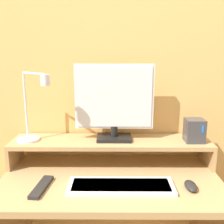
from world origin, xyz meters
name	(u,v)px	position (x,y,z in m)	size (l,w,h in m)	color
wall_back	(111,67)	(0.00, 0.59, 1.25)	(6.00, 0.05, 2.50)	#E5AD60
desk	(111,220)	(0.00, 0.28, 0.52)	(1.05, 0.56, 0.75)	tan
monitor_shelf	(111,144)	(0.00, 0.44, 0.86)	(1.05, 0.22, 0.13)	tan
monitor	(114,101)	(0.02, 0.45, 1.09)	(0.41, 0.13, 0.40)	black
desk_lamp	(33,114)	(-0.39, 0.40, 1.03)	(0.21, 0.19, 0.36)	silver
router_dock	(194,130)	(0.43, 0.42, 0.94)	(0.10, 0.09, 0.12)	#3D3D42
keyboard	(121,186)	(0.05, 0.18, 0.76)	(0.47, 0.15, 0.02)	silver
mouse	(191,186)	(0.36, 0.18, 0.76)	(0.05, 0.10, 0.03)	black
remote_control	(42,187)	(-0.30, 0.17, 0.75)	(0.07, 0.19, 0.02)	black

